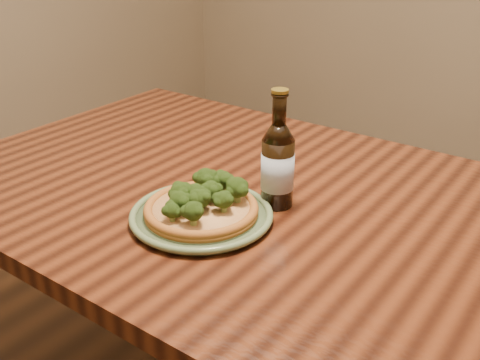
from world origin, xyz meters
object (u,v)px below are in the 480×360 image
Objects in this scene: beer_bottle at (278,164)px; plate at (201,215)px; pizza at (202,205)px; table at (288,243)px.

plate is at bearing -102.28° from beer_bottle.
beer_bottle reaches higher than pizza.
table is at bearing 56.80° from plate.
plate reaches higher than table.
pizza is at bearing -123.46° from table.
pizza is (-0.10, -0.15, 0.12)m from table.
beer_bottle is at bearing -139.98° from table.
beer_bottle reaches higher than plate.
pizza reaches higher than table.
plate is (-0.10, -0.16, 0.10)m from table.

